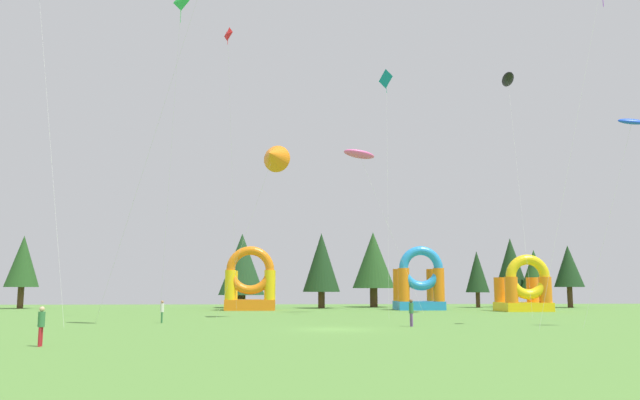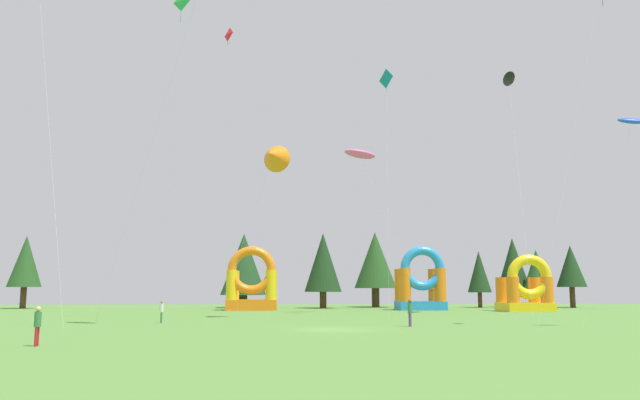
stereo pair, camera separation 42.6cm
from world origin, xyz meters
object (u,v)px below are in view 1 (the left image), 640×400
at_px(kite_teal_diamond, 387,81).
at_px(person_near_camera, 411,310).
at_px(kite_pink_parafoil, 359,154).
at_px(person_left_edge, 162,310).
at_px(kite_black_parafoil, 508,79).
at_px(kite_green_diamond, 180,3).
at_px(inflatable_blue_arch, 250,287).
at_px(inflatable_orange_dome, 525,291).
at_px(person_midfield, 41,323).
at_px(kite_blue_parafoil, 632,122).
at_px(inflatable_yellow_castle, 419,286).
at_px(kite_red_diamond, 227,38).
at_px(kite_orange_delta, 273,156).

bearing_deg(kite_teal_diamond, person_near_camera, -94.66).
xyz_separation_m(kite_pink_parafoil, person_left_edge, (-16.60, -16.48, -15.28)).
bearing_deg(kite_teal_diamond, kite_black_parafoil, 16.72).
relative_size(kite_green_diamond, inflatable_blue_arch, 3.90).
height_order(kite_green_diamond, inflatable_blue_arch, kite_green_diamond).
bearing_deg(person_left_edge, inflatable_orange_dome, 104.80).
bearing_deg(person_midfield, kite_blue_parafoil, 112.66).
xyz_separation_m(kite_green_diamond, inflatable_yellow_castle, (25.05, 19.83, -24.55)).
bearing_deg(inflatable_blue_arch, inflatable_orange_dome, -9.76).
bearing_deg(kite_black_parafoil, kite_teal_diamond, -163.28).
distance_m(inflatable_yellow_castle, inflatable_blue_arch, 19.50).
bearing_deg(person_near_camera, person_midfield, -71.34).
bearing_deg(inflatable_yellow_castle, kite_green_diamond, -141.64).
relative_size(kite_green_diamond, person_left_edge, 17.34).
distance_m(kite_red_diamond, kite_orange_delta, 13.72).
relative_size(kite_teal_diamond, inflatable_orange_dome, 3.71).
height_order(person_midfield, inflatable_blue_arch, inflatable_blue_arch).
xyz_separation_m(person_near_camera, inflatable_orange_dome, (17.88, 26.01, 1.14)).
bearing_deg(kite_red_diamond, person_left_edge, -107.92).
relative_size(person_midfield, inflatable_blue_arch, 0.24).
height_order(kite_teal_diamond, kite_pink_parafoil, kite_teal_diamond).
xyz_separation_m(person_near_camera, inflatable_yellow_castle, (7.37, 30.96, 1.72)).
relative_size(kite_black_parafoil, kite_teal_diamond, 1.07).
height_order(person_midfield, person_left_edge, person_midfield).
distance_m(kite_teal_diamond, person_left_edge, 29.56).
bearing_deg(person_left_edge, kite_blue_parafoil, 60.87).
bearing_deg(inflatable_yellow_castle, kite_blue_parafoil, -77.65).
xyz_separation_m(kite_orange_delta, inflatable_blue_arch, (-2.72, 19.84, -11.15)).
bearing_deg(kite_green_diamond, inflatable_blue_arch, 74.51).
xyz_separation_m(kite_blue_parafoil, person_midfield, (-33.79, -10.85, -12.48)).
bearing_deg(person_left_edge, person_near_camera, 57.41).
bearing_deg(kite_green_diamond, inflatable_orange_dome, 22.71).
relative_size(kite_green_diamond, kite_pink_parafoil, 1.66).
relative_size(kite_green_diamond, inflatable_orange_dome, 4.61).
xyz_separation_m(kite_teal_diamond, kite_orange_delta, (-10.62, -3.61, -8.10)).
bearing_deg(kite_red_diamond, kite_green_diamond, -130.40).
bearing_deg(kite_black_parafoil, person_left_edge, -156.60).
bearing_deg(kite_green_diamond, kite_red_diamond, 49.60).
bearing_deg(kite_black_parafoil, person_midfield, -136.20).
height_order(kite_black_parafoil, inflatable_blue_arch, kite_black_parafoil).
xyz_separation_m(kite_black_parafoil, person_left_edge, (-31.61, -13.68, -22.67)).
bearing_deg(kite_orange_delta, inflatable_blue_arch, 97.81).
xyz_separation_m(kite_orange_delta, person_midfield, (-9.72, -24.54, -12.74)).
bearing_deg(inflatable_blue_arch, kite_green_diamond, -105.49).
relative_size(inflatable_orange_dome, inflatable_blue_arch, 0.85).
height_order(person_near_camera, person_left_edge, person_near_camera).
bearing_deg(kite_red_diamond, inflatable_orange_dome, 18.23).
height_order(kite_green_diamond, person_midfield, kite_green_diamond).
bearing_deg(person_midfield, inflatable_blue_arch, 175.90).
relative_size(kite_orange_delta, person_near_camera, 8.45).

